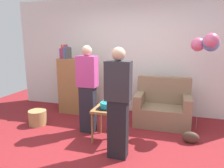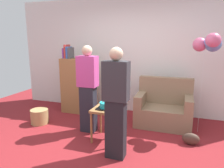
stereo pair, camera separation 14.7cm
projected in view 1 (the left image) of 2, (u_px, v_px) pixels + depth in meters
name	position (u px, v px, depth m)	size (l,w,h in m)	color
ground_plane	(104.00, 151.00, 3.28)	(8.00, 8.00, 0.00)	maroon
wall_back	(131.00, 56.00, 4.92)	(6.00, 0.10, 2.70)	silver
couch	(162.00, 108.00, 4.28)	(1.10, 0.70, 0.96)	#8C7054
bookshelf	(76.00, 85.00, 4.89)	(0.80, 0.36, 1.62)	olive
side_table	(108.00, 113.00, 3.56)	(0.48, 0.48, 0.58)	olive
birthday_cake	(108.00, 105.00, 3.53)	(0.32, 0.32, 0.17)	black
person_blowing_candles	(88.00, 89.00, 3.82)	(0.36, 0.22, 1.63)	#23232D
person_holding_cake	(118.00, 103.00, 2.96)	(0.36, 0.22, 1.63)	black
wicker_basket	(38.00, 117.00, 4.28)	(0.36, 0.36, 0.30)	#A88451
handbag	(191.00, 137.00, 3.51)	(0.28, 0.14, 0.20)	#473328
balloon_bunch	(208.00, 42.00, 3.64)	(0.48, 0.41, 1.84)	silver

